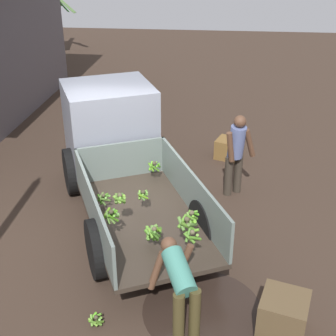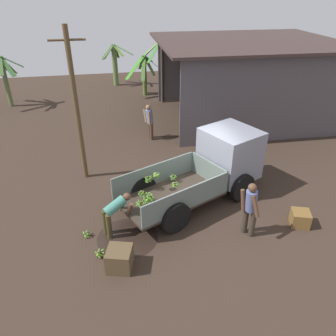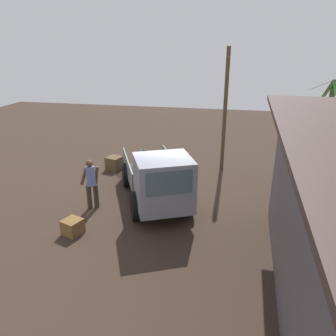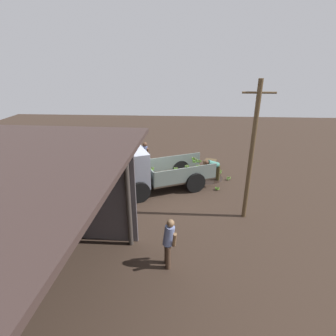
# 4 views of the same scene
# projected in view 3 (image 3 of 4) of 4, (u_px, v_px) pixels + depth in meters

# --- Properties ---
(ground) EXTENTS (36.00, 36.00, 0.00)m
(ground) POSITION_uv_depth(u_px,v_px,m) (160.00, 200.00, 11.90)
(ground) COLOR #382A20
(mud_patch_0) EXTENTS (1.73, 1.73, 0.01)m
(mud_patch_0) POSITION_uv_depth(u_px,v_px,m) (136.00, 173.00, 14.37)
(mud_patch_0) COLOR black
(mud_patch_0) RESTS_ON ground
(cargo_truck) EXTENTS (5.09, 3.56, 2.11)m
(cargo_truck) POSITION_uv_depth(u_px,v_px,m) (160.00, 182.00, 10.67)
(cargo_truck) COLOR #382D24
(cargo_truck) RESTS_ON ground
(utility_pole) EXTENTS (1.12, 0.17, 5.23)m
(utility_pole) POSITION_uv_depth(u_px,v_px,m) (225.00, 110.00, 13.82)
(utility_pole) COLOR brown
(utility_pole) RESTS_ON ground
(banana_palm_6) EXTENTS (2.07, 2.60, 3.23)m
(banana_palm_6) POSITION_uv_depth(u_px,v_px,m) (331.00, 104.00, 20.67)
(banana_palm_6) COLOR #55704E
(banana_palm_6) RESTS_ON ground
(person_foreground_visitor) EXTENTS (0.54, 0.65, 1.72)m
(person_foreground_visitor) POSITION_uv_depth(u_px,v_px,m) (91.00, 182.00, 11.05)
(person_foreground_visitor) COLOR #362E25
(person_foreground_visitor) RESTS_ON ground
(person_worker_loading) EXTENTS (0.93, 0.80, 1.16)m
(person_worker_loading) POSITION_uv_depth(u_px,v_px,m) (144.00, 156.00, 14.31)
(person_worker_loading) COLOR #433A1E
(person_worker_loading) RESTS_ON ground
(person_bystander_near_shed) EXTENTS (0.46, 0.64, 1.62)m
(person_bystander_near_shed) POSITION_uv_depth(u_px,v_px,m) (303.00, 180.00, 11.35)
(person_bystander_near_shed) COLOR #4A3426
(person_bystander_near_shed) RESTS_ON ground
(banana_bunch_on_ground_0) EXTENTS (0.22, 0.22, 0.17)m
(banana_bunch_on_ground_0) POSITION_uv_depth(u_px,v_px,m) (170.00, 170.00, 14.45)
(banana_bunch_on_ground_0) COLOR #453F2D
(banana_bunch_on_ground_0) RESTS_ON ground
(banana_bunch_on_ground_1) EXTENTS (0.26, 0.27, 0.21)m
(banana_bunch_on_ground_1) POSITION_uv_depth(u_px,v_px,m) (128.00, 164.00, 15.14)
(banana_bunch_on_ground_1) COLOR #453E2D
(banana_bunch_on_ground_1) RESTS_ON ground
(banana_bunch_on_ground_2) EXTENTS (0.23, 0.24, 0.20)m
(banana_bunch_on_ground_2) POSITION_uv_depth(u_px,v_px,m) (148.00, 162.00, 15.31)
(banana_bunch_on_ground_2) COLOR brown
(banana_bunch_on_ground_2) RESTS_ON ground
(wooden_crate_0) EXTENTS (0.75, 0.75, 0.58)m
(wooden_crate_0) POSITION_uv_depth(u_px,v_px,m) (114.00, 163.00, 14.72)
(wooden_crate_0) COLOR brown
(wooden_crate_0) RESTS_ON ground
(wooden_crate_1) EXTENTS (0.66, 0.66, 0.46)m
(wooden_crate_1) POSITION_uv_depth(u_px,v_px,m) (73.00, 227.00, 9.74)
(wooden_crate_1) COLOR brown
(wooden_crate_1) RESTS_ON ground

